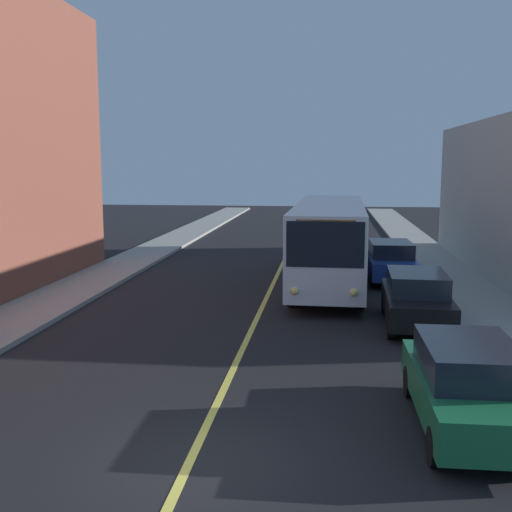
% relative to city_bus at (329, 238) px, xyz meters
% --- Properties ---
extents(ground_plane, '(120.00, 120.00, 0.00)m').
position_rel_city_bus_xyz_m(ground_plane, '(-2.20, -15.56, -1.82)').
color(ground_plane, black).
extents(sidewalk_left, '(2.50, 90.00, 0.15)m').
position_rel_city_bus_xyz_m(sidewalk_left, '(-9.45, -5.56, -1.74)').
color(sidewalk_left, gray).
rests_on(sidewalk_left, ground).
extents(sidewalk_right, '(2.50, 90.00, 0.15)m').
position_rel_city_bus_xyz_m(sidewalk_right, '(5.05, -5.56, -1.74)').
color(sidewalk_right, gray).
rests_on(sidewalk_right, ground).
extents(lane_stripe_center, '(0.16, 60.00, 0.01)m').
position_rel_city_bus_xyz_m(lane_stripe_center, '(-2.20, -0.56, -1.81)').
color(lane_stripe_center, '#D8CC4C').
rests_on(lane_stripe_center, ground).
extents(city_bus, '(2.81, 12.20, 3.20)m').
position_rel_city_bus_xyz_m(city_bus, '(0.00, 0.00, 0.00)').
color(city_bus, silver).
rests_on(city_bus, ground).
extents(parked_car_green, '(1.85, 4.42, 1.62)m').
position_rel_city_bus_xyz_m(parked_car_green, '(2.51, -13.58, -0.98)').
color(parked_car_green, '#196038').
rests_on(parked_car_green, ground).
extents(parked_car_black, '(1.94, 4.45, 1.62)m').
position_rel_city_bus_xyz_m(parked_car_black, '(2.57, -6.30, -0.98)').
color(parked_car_black, black).
rests_on(parked_car_black, ground).
extents(parked_car_blue, '(1.91, 4.45, 1.62)m').
position_rel_city_bus_xyz_m(parked_car_blue, '(2.48, 0.83, -0.98)').
color(parked_car_blue, navy).
rests_on(parked_car_blue, ground).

